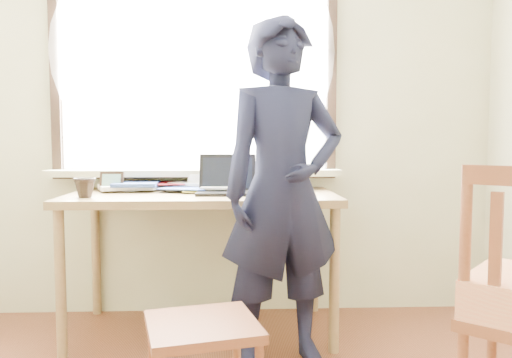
{
  "coord_description": "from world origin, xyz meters",
  "views": [
    {
      "loc": [
        0.05,
        -1.28,
        1.13
      ],
      "look_at": [
        0.15,
        0.95,
        0.96
      ],
      "focal_mm": 35.0,
      "sensor_mm": 36.0,
      "label": 1
    }
  ],
  "objects_px": {
    "mug_white": "(198,182)",
    "mug_dark": "(85,188)",
    "work_chair": "(202,338)",
    "laptop": "(227,184)",
    "person": "(283,192)",
    "desk": "(203,208)"
  },
  "relations": [
    {
      "from": "mug_white",
      "to": "person",
      "type": "relative_size",
      "value": 0.07
    },
    {
      "from": "laptop",
      "to": "mug_white",
      "type": "bearing_deg",
      "value": 128.06
    },
    {
      "from": "work_chair",
      "to": "person",
      "type": "relative_size",
      "value": 0.29
    },
    {
      "from": "mug_dark",
      "to": "work_chair",
      "type": "height_order",
      "value": "mug_dark"
    },
    {
      "from": "mug_white",
      "to": "person",
      "type": "bearing_deg",
      "value": -52.79
    },
    {
      "from": "mug_dark",
      "to": "work_chair",
      "type": "relative_size",
      "value": 0.23
    },
    {
      "from": "mug_dark",
      "to": "work_chair",
      "type": "distance_m",
      "value": 1.18
    },
    {
      "from": "work_chair",
      "to": "desk",
      "type": "bearing_deg",
      "value": 93.48
    },
    {
      "from": "mug_white",
      "to": "mug_dark",
      "type": "xyz_separation_m",
      "value": [
        -0.58,
        -0.4,
        0.0
      ]
    },
    {
      "from": "laptop",
      "to": "work_chair",
      "type": "xyz_separation_m",
      "value": [
        -0.08,
        -0.98,
        -0.52
      ]
    },
    {
      "from": "mug_dark",
      "to": "person",
      "type": "height_order",
      "value": "person"
    },
    {
      "from": "desk",
      "to": "work_chair",
      "type": "bearing_deg",
      "value": -86.52
    },
    {
      "from": "laptop",
      "to": "work_chair",
      "type": "relative_size",
      "value": 0.68
    },
    {
      "from": "mug_dark",
      "to": "work_chair",
      "type": "bearing_deg",
      "value": -49.98
    },
    {
      "from": "mug_white",
      "to": "work_chair",
      "type": "bearing_deg",
      "value": -85.12
    },
    {
      "from": "person",
      "to": "desk",
      "type": "bearing_deg",
      "value": 120.84
    },
    {
      "from": "laptop",
      "to": "person",
      "type": "bearing_deg",
      "value": -53.32
    },
    {
      "from": "desk",
      "to": "laptop",
      "type": "relative_size",
      "value": 4.54
    },
    {
      "from": "desk",
      "to": "laptop",
      "type": "height_order",
      "value": "laptop"
    },
    {
      "from": "mug_white",
      "to": "mug_dark",
      "type": "height_order",
      "value": "mug_dark"
    },
    {
      "from": "person",
      "to": "mug_white",
      "type": "bearing_deg",
      "value": 112.19
    },
    {
      "from": "laptop",
      "to": "work_chair",
      "type": "bearing_deg",
      "value": -94.81
    }
  ]
}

